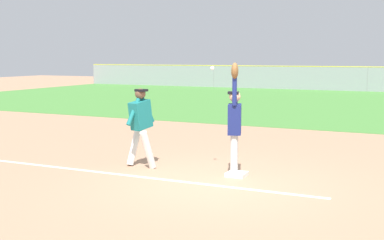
{
  "coord_description": "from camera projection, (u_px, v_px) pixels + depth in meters",
  "views": [
    {
      "loc": [
        3.49,
        -8.57,
        2.41
      ],
      "look_at": [
        -0.96,
        0.97,
        1.05
      ],
      "focal_mm": 46.59,
      "sensor_mm": 36.0,
      "label": 1
    }
  ],
  "objects": [
    {
      "name": "outfield_fence",
      "position": [
        368.0,
        79.0,
        33.8
      ],
      "size": [
        45.29,
        0.08,
        1.7
      ],
      "color": "#93999E",
      "rests_on": "ground_plane"
    },
    {
      "name": "first_base",
      "position": [
        237.0,
        174.0,
        10.03
      ],
      "size": [
        0.38,
        0.38,
        0.08
      ],
      "primitive_type": "cube",
      "rotation": [
        0.0,
        0.0,
        -0.01
      ],
      "color": "white",
      "rests_on": "ground_plane"
    },
    {
      "name": "parked_car_white",
      "position": [
        310.0,
        78.0,
        38.64
      ],
      "size": [
        4.45,
        2.21,
        1.25
      ],
      "rotation": [
        0.0,
        0.0,
        -0.02
      ],
      "color": "white",
      "rests_on": "ground_plane"
    },
    {
      "name": "fielder",
      "position": [
        235.0,
        121.0,
        9.95
      ],
      "size": [
        0.4,
        0.88,
        2.28
      ],
      "rotation": [
        0.0,
        0.0,
        3.46
      ],
      "color": "silver",
      "rests_on": "ground_plane"
    },
    {
      "name": "runner",
      "position": [
        141.0,
        122.0,
        10.72
      ],
      "size": [
        0.75,
        0.84,
        1.72
      ],
      "rotation": [
        0.0,
        0.0,
        -0.22
      ],
      "color": "white",
      "rests_on": "ground_plane"
    },
    {
      "name": "outfield_grass",
      "position": [
        347.0,
        104.0,
        25.13
      ],
      "size": [
        45.21,
        19.52,
        0.01
      ],
      "primitive_type": "cube",
      "color": "#478438",
      "rests_on": "ground_plane"
    },
    {
      "name": "baseball",
      "position": [
        212.0,
        68.0,
        10.09
      ],
      "size": [
        0.07,
        0.07,
        0.07
      ],
      "primitive_type": "sphere",
      "color": "white"
    },
    {
      "name": "chalk_foul_line",
      "position": [
        51.0,
        166.0,
        10.9
      ],
      "size": [
        12.0,
        0.2,
        0.01
      ],
      "primitive_type": "cube",
      "rotation": [
        0.0,
        0.0,
        0.01
      ],
      "color": "white",
      "rests_on": "ground_plane"
    },
    {
      "name": "parked_car_silver",
      "position": [
        249.0,
        77.0,
        40.41
      ],
      "size": [
        4.44,
        2.2,
        1.25
      ],
      "rotation": [
        0.0,
        0.0,
        0.02
      ],
      "color": "#B7B7BC",
      "rests_on": "ground_plane"
    },
    {
      "name": "ground_plane",
      "position": [
        216.0,
        183.0,
        9.47
      ],
      "size": [
        80.57,
        80.57,
        0.0
      ],
      "primitive_type": "plane",
      "color": "tan"
    }
  ]
}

